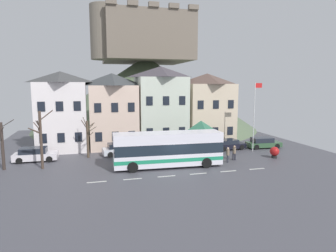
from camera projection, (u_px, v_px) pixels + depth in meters
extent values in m
cube|color=#4A4951|center=(176.00, 169.00, 28.57)|extent=(40.00, 60.00, 0.06)
cube|color=silver|center=(97.00, 182.00, 24.72)|extent=(1.60, 0.20, 0.01)
cube|color=silver|center=(133.00, 179.00, 25.48)|extent=(1.60, 0.20, 0.01)
cube|color=silver|center=(166.00, 176.00, 26.25)|extent=(1.60, 0.20, 0.01)
cube|color=silver|center=(198.00, 174.00, 27.02)|extent=(1.60, 0.20, 0.01)
cube|color=silver|center=(228.00, 171.00, 27.79)|extent=(1.60, 0.20, 0.01)
cube|color=silver|center=(257.00, 169.00, 28.55)|extent=(1.60, 0.20, 0.01)
cube|color=white|center=(62.00, 116.00, 36.37)|extent=(5.76, 5.47, 8.30)
pyramid|color=#424243|center=(60.00, 77.00, 35.70)|extent=(5.76, 5.47, 1.31)
cube|color=black|center=(43.00, 139.00, 33.54)|extent=(0.80, 0.06, 1.10)
cube|color=black|center=(61.00, 138.00, 34.03)|extent=(0.80, 0.06, 1.10)
cube|color=black|center=(79.00, 137.00, 34.52)|extent=(0.80, 0.06, 1.10)
cube|color=black|center=(41.00, 107.00, 33.04)|extent=(0.80, 0.06, 1.10)
cube|color=black|center=(60.00, 106.00, 33.53)|extent=(0.80, 0.06, 1.10)
cube|color=black|center=(77.00, 106.00, 34.02)|extent=(0.80, 0.06, 1.10)
cube|color=beige|center=(113.00, 116.00, 38.53)|extent=(5.88, 6.63, 7.92)
pyramid|color=#3C3F42|center=(112.00, 79.00, 37.87)|extent=(5.88, 6.63, 1.54)
cube|color=black|center=(99.00, 137.00, 35.12)|extent=(0.80, 0.06, 1.10)
cube|color=black|center=(115.00, 136.00, 35.62)|extent=(0.80, 0.06, 1.10)
cube|color=black|center=(132.00, 135.00, 36.12)|extent=(0.80, 0.06, 1.10)
cube|color=black|center=(98.00, 108.00, 34.64)|extent=(0.80, 0.06, 1.10)
cube|color=black|center=(115.00, 107.00, 35.14)|extent=(0.80, 0.06, 1.10)
cube|color=black|center=(131.00, 107.00, 35.64)|extent=(0.80, 0.06, 1.10)
cube|color=beige|center=(161.00, 111.00, 39.55)|extent=(6.27, 5.56, 8.98)
pyramid|color=#453F46|center=(161.00, 72.00, 38.83)|extent=(6.27, 5.56, 1.41)
cube|color=black|center=(150.00, 133.00, 36.65)|extent=(0.80, 0.06, 1.10)
cube|color=black|center=(166.00, 132.00, 37.19)|extent=(0.80, 0.06, 1.10)
cube|color=black|center=(182.00, 131.00, 37.72)|extent=(0.80, 0.06, 1.10)
cube|color=black|center=(149.00, 101.00, 36.11)|extent=(0.80, 0.06, 1.10)
cube|color=black|center=(166.00, 101.00, 36.64)|extent=(0.80, 0.06, 1.10)
cube|color=black|center=(182.00, 100.00, 37.18)|extent=(0.80, 0.06, 1.10)
cube|color=beige|center=(207.00, 113.00, 41.63)|extent=(6.34, 6.22, 8.11)
pyramid|color=brown|center=(207.00, 79.00, 40.97)|extent=(6.34, 6.22, 1.43)
cube|color=black|center=(200.00, 132.00, 38.38)|extent=(0.80, 0.06, 1.10)
cube|color=black|center=(215.00, 131.00, 38.92)|extent=(0.80, 0.06, 1.10)
cube|color=black|center=(230.00, 131.00, 39.46)|extent=(0.80, 0.06, 1.10)
cube|color=black|center=(201.00, 105.00, 37.89)|extent=(0.80, 0.06, 1.10)
cube|color=black|center=(216.00, 104.00, 38.43)|extent=(0.80, 0.06, 1.10)
cube|color=black|center=(231.00, 104.00, 38.97)|extent=(0.80, 0.06, 1.10)
cone|color=#55674C|center=(146.00, 92.00, 55.57)|extent=(40.51, 40.51, 13.16)
cube|color=#716558|center=(145.00, 40.00, 54.24)|extent=(14.83, 14.83, 7.96)
cylinder|color=#72685A|center=(105.00, 33.00, 48.75)|extent=(4.76, 4.76, 8.66)
cube|color=#716558|center=(111.00, 1.00, 44.85)|extent=(1.65, 0.70, 0.75)
cube|color=#716558|center=(133.00, 3.00, 45.70)|extent=(1.65, 0.70, 0.75)
cube|color=#716558|center=(154.00, 4.00, 46.54)|extent=(1.65, 0.70, 0.75)
cube|color=#716558|center=(174.00, 6.00, 47.38)|extent=(1.65, 0.70, 0.75)
cube|color=#716558|center=(193.00, 7.00, 48.23)|extent=(1.65, 0.70, 0.75)
cube|color=white|center=(168.00, 158.00, 29.18)|extent=(10.63, 2.95, 1.20)
cube|color=#1E8C60|center=(168.00, 158.00, 29.17)|extent=(10.65, 2.97, 0.36)
cube|color=#19232D|center=(168.00, 147.00, 29.03)|extent=(10.53, 2.90, 1.01)
cube|color=white|center=(168.00, 137.00, 28.89)|extent=(10.63, 2.95, 0.95)
cube|color=#19232D|center=(219.00, 145.00, 30.15)|extent=(0.15, 2.09, 0.97)
cylinder|color=black|center=(199.00, 157.00, 31.14)|extent=(1.01, 0.32, 1.00)
cylinder|color=black|center=(207.00, 163.00, 28.84)|extent=(1.01, 0.32, 1.00)
cylinder|color=black|center=(130.00, 161.00, 29.62)|extent=(1.01, 0.32, 1.00)
cylinder|color=black|center=(133.00, 167.00, 27.32)|extent=(1.01, 0.32, 1.00)
cylinder|color=#473D33|center=(182.00, 143.00, 34.99)|extent=(0.14, 0.14, 2.40)
cylinder|color=#473D33|center=(209.00, 142.00, 35.83)|extent=(0.14, 0.14, 2.40)
cylinder|color=#473D33|center=(192.00, 149.00, 31.83)|extent=(0.14, 0.14, 2.40)
cylinder|color=#473D33|center=(220.00, 147.00, 32.67)|extent=(0.14, 0.14, 2.40)
pyramid|color=#306D51|center=(201.00, 128.00, 33.55)|extent=(3.60, 3.60, 1.60)
cube|color=black|center=(229.00, 146.00, 37.08)|extent=(4.21, 2.35, 0.57)
cube|color=#1E232D|center=(227.00, 142.00, 36.93)|extent=(2.60, 1.93, 0.49)
cylinder|color=black|center=(233.00, 145.00, 38.41)|extent=(0.66, 0.28, 0.64)
cylinder|color=black|center=(242.00, 147.00, 36.79)|extent=(0.66, 0.28, 0.64)
cylinder|color=black|center=(216.00, 146.00, 37.41)|extent=(0.66, 0.28, 0.64)
cylinder|color=black|center=(223.00, 149.00, 35.79)|extent=(0.66, 0.28, 0.64)
cube|color=silver|center=(121.00, 151.00, 34.10)|extent=(4.26, 2.10, 0.68)
cube|color=#1E232D|center=(119.00, 145.00, 33.94)|extent=(2.60, 1.74, 0.54)
cylinder|color=black|center=(131.00, 150.00, 35.36)|extent=(0.66, 0.26, 0.64)
cylinder|color=black|center=(134.00, 153.00, 33.82)|extent=(0.66, 0.26, 0.64)
cylinder|color=black|center=(108.00, 152.00, 34.43)|extent=(0.66, 0.26, 0.64)
cylinder|color=black|center=(110.00, 155.00, 32.89)|extent=(0.66, 0.26, 0.64)
cube|color=silver|center=(36.00, 156.00, 31.43)|extent=(4.41, 1.94, 0.70)
cube|color=#1E232D|center=(33.00, 150.00, 31.29)|extent=(2.66, 1.68, 0.57)
cylinder|color=black|center=(52.00, 155.00, 32.63)|extent=(0.64, 0.22, 0.64)
cylinder|color=black|center=(49.00, 159.00, 30.95)|extent=(0.64, 0.22, 0.64)
cylinder|color=black|center=(23.00, 157.00, 31.97)|extent=(0.64, 0.22, 0.64)
cylinder|color=black|center=(19.00, 161.00, 30.28)|extent=(0.64, 0.22, 0.64)
cube|color=#325536|center=(264.00, 144.00, 37.98)|extent=(4.37, 2.06, 0.58)
cube|color=#1E232D|center=(262.00, 140.00, 37.86)|extent=(2.65, 1.73, 0.58)
cylinder|color=black|center=(270.00, 144.00, 39.11)|extent=(0.65, 0.24, 0.64)
cylinder|color=black|center=(277.00, 146.00, 37.45)|extent=(0.65, 0.24, 0.64)
cylinder|color=black|center=(250.00, 144.00, 38.56)|extent=(0.65, 0.24, 0.64)
cylinder|color=black|center=(257.00, 147.00, 36.90)|extent=(0.65, 0.24, 0.64)
cylinder|color=#2D2D38|center=(233.00, 156.00, 31.81)|extent=(0.17, 0.17, 0.79)
cylinder|color=#2D2D38|center=(235.00, 156.00, 31.81)|extent=(0.17, 0.17, 0.79)
cylinder|color=#7F6B56|center=(234.00, 150.00, 31.72)|extent=(0.35, 0.35, 0.63)
sphere|color=tan|center=(234.00, 147.00, 31.66)|extent=(0.22, 0.22, 0.22)
cylinder|color=#2D2D38|center=(227.00, 159.00, 30.81)|extent=(0.13, 0.13, 0.80)
cylinder|color=#2D2D38|center=(228.00, 158.00, 31.00)|extent=(0.13, 0.13, 0.80)
cylinder|color=#7F6B56|center=(228.00, 152.00, 30.81)|extent=(0.33, 0.33, 0.62)
sphere|color=#D1AD89|center=(228.00, 148.00, 30.75)|extent=(0.23, 0.23, 0.23)
cylinder|color=black|center=(222.00, 155.00, 32.38)|extent=(0.16, 0.16, 0.81)
cylinder|color=black|center=(221.00, 155.00, 32.56)|extent=(0.16, 0.16, 0.81)
cylinder|color=#232B38|center=(222.00, 149.00, 32.37)|extent=(0.30, 0.30, 0.63)
sphere|color=#D1AD89|center=(222.00, 145.00, 32.31)|extent=(0.21, 0.21, 0.21)
cube|color=#473828|center=(206.00, 148.00, 35.81)|extent=(1.76, 0.45, 0.08)
cube|color=#473828|center=(206.00, 146.00, 35.99)|extent=(1.76, 0.06, 0.40)
cube|color=#2D2D33|center=(200.00, 150.00, 35.64)|extent=(0.08, 0.36, 0.45)
cube|color=#2D2D33|center=(213.00, 149.00, 36.04)|extent=(0.08, 0.36, 0.45)
cylinder|color=silver|center=(254.00, 117.00, 35.56)|extent=(0.10, 0.10, 8.27)
cube|color=red|center=(259.00, 85.00, 35.15)|extent=(0.90, 0.03, 0.56)
cylinder|color=black|center=(274.00, 157.00, 32.78)|extent=(0.60, 0.60, 0.25)
sphere|color=#B21919|center=(275.00, 151.00, 32.69)|extent=(1.00, 1.00, 1.00)
cylinder|color=brown|center=(88.00, 139.00, 32.72)|extent=(0.28, 0.28, 4.08)
cylinder|color=brown|center=(92.00, 130.00, 32.59)|extent=(1.01, 0.27, 0.70)
cylinder|color=brown|center=(88.00, 133.00, 32.34)|extent=(0.33, 0.72, 0.97)
cylinder|color=brown|center=(90.00, 135.00, 33.07)|extent=(0.68, 0.80, 0.51)
cylinder|color=brown|center=(90.00, 127.00, 32.72)|extent=(0.73, 0.30, 0.70)
cylinder|color=brown|center=(91.00, 125.00, 32.53)|extent=(0.83, 0.23, 0.63)
cylinder|color=brown|center=(84.00, 125.00, 32.33)|extent=(0.69, 0.29, 1.09)
cylinder|color=brown|center=(85.00, 123.00, 32.72)|extent=(0.51, 0.74, 1.18)
cylinder|color=#382D28|center=(2.00, 146.00, 27.98)|extent=(0.29, 0.29, 4.54)
cylinder|color=#382D28|center=(7.00, 123.00, 27.59)|extent=(1.31, 0.59, 0.81)
cylinder|color=#382D28|center=(0.00, 137.00, 27.40)|extent=(0.08, 0.98, 1.11)
cylinder|color=#382D28|center=(2.00, 129.00, 27.45)|extent=(0.48, 0.79, 0.48)
cylinder|color=#47382D|center=(41.00, 140.00, 28.23)|extent=(0.25, 0.25, 5.57)
cylinder|color=#47382D|center=(38.00, 125.00, 28.47)|extent=(0.61, 1.12, 0.68)
cylinder|color=#47382D|center=(35.00, 131.00, 27.84)|extent=(0.99, 0.38, 0.58)
cylinder|color=#47382D|center=(34.00, 131.00, 27.76)|extent=(1.07, 0.57, 0.73)
cylinder|color=#47382D|center=(37.00, 126.00, 28.06)|extent=(0.70, 0.30, 0.83)
cylinder|color=#47382D|center=(40.00, 132.00, 28.42)|extent=(0.39, 0.76, 0.75)
cylinder|color=#47382D|center=(46.00, 115.00, 28.13)|extent=(1.23, 0.27, 0.99)
cylinder|color=#47382D|center=(39.00, 126.00, 27.71)|extent=(0.19, 0.71, 1.07)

